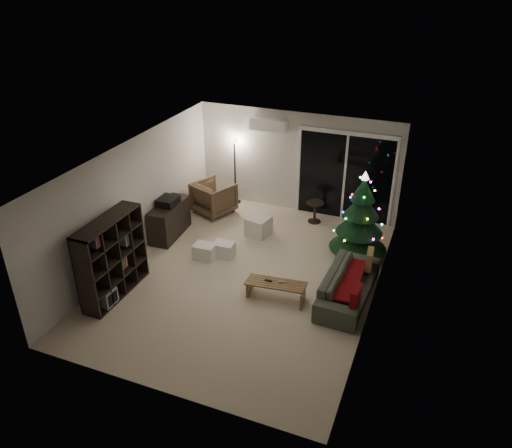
{
  "coord_description": "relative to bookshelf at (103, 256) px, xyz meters",
  "views": [
    {
      "loc": [
        3.25,
        -7.68,
        5.65
      ],
      "look_at": [
        0.1,
        0.3,
        1.05
      ],
      "focal_mm": 35.0,
      "sensor_mm": 36.0,
      "label": 1
    }
  ],
  "objects": [
    {
      "name": "christmas_tree",
      "position": [
        4.17,
        2.99,
        0.19
      ],
      "size": [
        1.57,
        1.57,
        1.95
      ],
      "primitive_type": "cone",
      "rotation": [
        0.0,
        0.0,
        -0.38
      ],
      "color": "black",
      "rests_on": "floor"
    },
    {
      "name": "remote_b",
      "position": [
        3.16,
        1.0,
        -0.43
      ],
      "size": [
        0.13,
        0.08,
        0.02
      ],
      "primitive_type": "cube",
      "rotation": [
        0.0,
        0.0,
        0.35
      ],
      "color": "slate",
      "rests_on": "coffee_table"
    },
    {
      "name": "room",
      "position": [
        2.71,
        2.92,
        0.23
      ],
      "size": [
        6.5,
        7.51,
        2.6
      ],
      "color": "beige",
      "rests_on": "ground"
    },
    {
      "name": "bookshelf",
      "position": [
        0.0,
        0.0,
        0.0
      ],
      "size": [
        0.63,
        1.62,
        1.57
      ],
      "primitive_type": null,
      "rotation": [
        0.0,
        0.0,
        -0.15
      ],
      "color": "black",
      "rests_on": "floor"
    },
    {
      "name": "sofa_throw",
      "position": [
        4.2,
        1.45,
        -0.37
      ],
      "size": [
        0.62,
        1.43,
        0.05
      ],
      "primitive_type": "cube",
      "color": "maroon",
      "rests_on": "sofa"
    },
    {
      "name": "coffee_table",
      "position": [
        3.06,
        0.95,
        -0.61
      ],
      "size": [
        1.14,
        0.5,
        0.35
      ],
      "primitive_type": null,
      "rotation": [
        0.0,
        0.0,
        0.11
      ],
      "color": "olive",
      "rests_on": "floor"
    },
    {
      "name": "cushion_a",
      "position": [
        4.55,
        2.1,
        -0.26
      ],
      "size": [
        0.15,
        0.39,
        0.38
      ],
      "primitive_type": "cube",
      "rotation": [
        0.0,
        0.0,
        0.09
      ],
      "color": "#987249",
      "rests_on": "sofa"
    },
    {
      "name": "media_cabinet",
      "position": [
        0.0,
        2.34,
        -0.4
      ],
      "size": [
        0.54,
        1.27,
        0.78
      ],
      "primitive_type": "cube",
      "rotation": [
        0.0,
        0.0,
        0.06
      ],
      "color": "black",
      "rests_on": "floor"
    },
    {
      "name": "sofa",
      "position": [
        4.3,
        1.45,
        -0.5
      ],
      "size": [
        0.85,
        2.01,
        0.58
      ],
      "primitive_type": "imported",
      "rotation": [
        0.0,
        0.0,
        1.53
      ],
      "color": "#444B3F",
      "rests_on": "floor"
    },
    {
      "name": "stereo",
      "position": [
        0.0,
        2.34,
        0.07
      ],
      "size": [
        0.39,
        0.47,
        0.17
      ],
      "primitive_type": "cube",
      "color": "black",
      "rests_on": "media_cabinet"
    },
    {
      "name": "cushion_b",
      "position": [
        4.55,
        0.8,
        -0.26
      ],
      "size": [
        0.14,
        0.39,
        0.38
      ],
      "primitive_type": "cube",
      "rotation": [
        0.0,
        0.0,
        -0.07
      ],
      "color": "maroon",
      "rests_on": "sofa"
    },
    {
      "name": "side_table",
      "position": [
        2.9,
        4.19,
        -0.53
      ],
      "size": [
        0.55,
        0.55,
        0.52
      ],
      "primitive_type": "cylinder",
      "rotation": [
        0.0,
        0.0,
        -0.41
      ],
      "color": "black",
      "rests_on": "floor"
    },
    {
      "name": "floor_lamp",
      "position": [
        0.68,
        4.5,
        0.07
      ],
      "size": [
        0.27,
        0.27,
        1.71
      ],
      "primitive_type": "cylinder",
      "color": "black",
      "rests_on": "floor"
    },
    {
      "name": "cardboard_box_a",
      "position": [
        1.17,
        1.75,
        -0.63
      ],
      "size": [
        0.46,
        0.36,
        0.31
      ],
      "primitive_type": "cube",
      "rotation": [
        0.0,
        0.0,
        0.05
      ],
      "color": "white",
      "rests_on": "floor"
    },
    {
      "name": "armchair",
      "position": [
        0.43,
        3.75,
        -0.38
      ],
      "size": [
        1.13,
        1.14,
        0.81
      ],
      "primitive_type": "imported",
      "rotation": [
        0.0,
        0.0,
        2.76
      ],
      "color": "#473927",
      "rests_on": "floor"
    },
    {
      "name": "cardboard_box_b",
      "position": [
        1.52,
        1.98,
        -0.63
      ],
      "size": [
        0.45,
        0.34,
        0.3
      ],
      "primitive_type": "cube",
      "rotation": [
        0.0,
        0.0,
        0.03
      ],
      "color": "white",
      "rests_on": "floor"
    },
    {
      "name": "remote_a",
      "position": [
        2.91,
        0.95,
        -0.43
      ],
      "size": [
        0.14,
        0.04,
        0.02
      ],
      "primitive_type": "cube",
      "color": "black",
      "rests_on": "coffee_table"
    },
    {
      "name": "ottoman",
      "position": [
        1.87,
        3.11,
        -0.57
      ],
      "size": [
        0.57,
        0.57,
        0.43
      ],
      "primitive_type": "cube",
      "rotation": [
        0.0,
        0.0,
        -0.21
      ],
      "color": "beige",
      "rests_on": "floor"
    }
  ]
}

